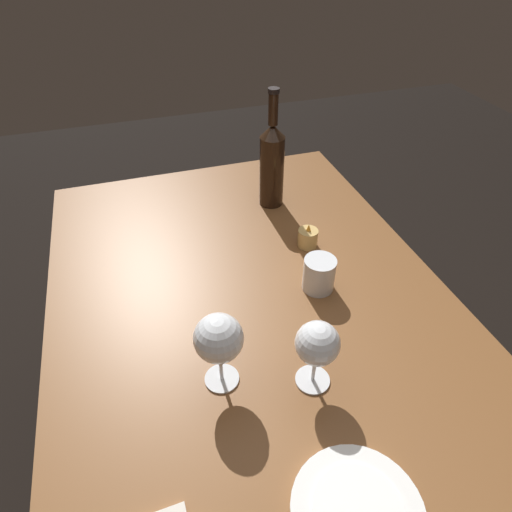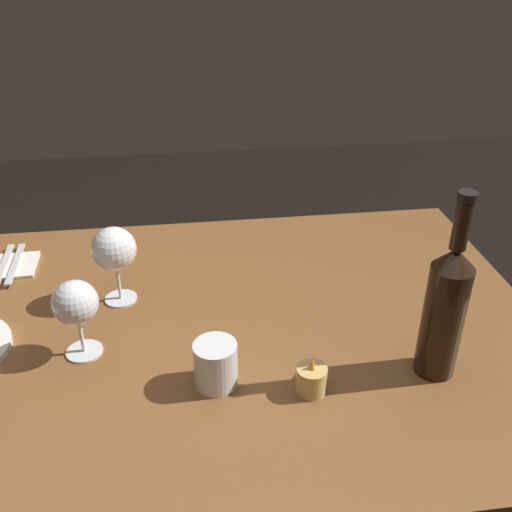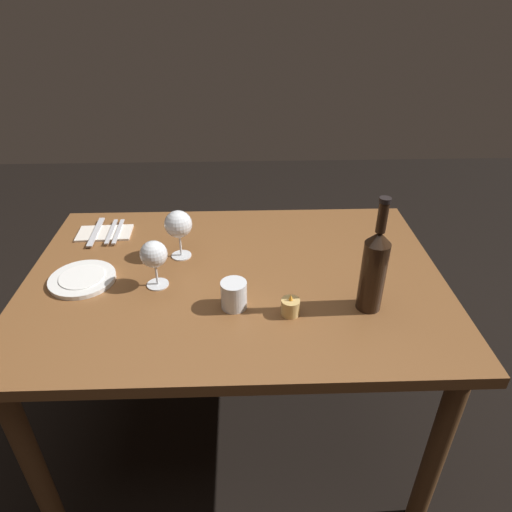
{
  "view_description": "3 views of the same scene",
  "coord_description": "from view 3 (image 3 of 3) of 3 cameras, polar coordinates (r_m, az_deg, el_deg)",
  "views": [
    {
      "loc": [
        0.66,
        -0.2,
        1.45
      ],
      "look_at": [
        -0.02,
        0.01,
        0.86
      ],
      "focal_mm": 30.58,
      "sensor_mm": 36.0,
      "label": 1
    },
    {
      "loc": [
        0.03,
        0.9,
        1.43
      ],
      "look_at": [
        -0.1,
        -0.06,
        0.86
      ],
      "focal_mm": 40.7,
      "sensor_mm": 36.0,
      "label": 2
    },
    {
      "loc": [
        -0.03,
        1.18,
        1.55
      ],
      "look_at": [
        -0.07,
        -0.02,
        0.79
      ],
      "focal_mm": 31.91,
      "sensor_mm": 36.0,
      "label": 3
    }
  ],
  "objects": [
    {
      "name": "dining_table",
      "position": [
        1.48,
        -2.62,
        -5.24
      ],
      "size": [
        1.3,
        0.9,
        0.74
      ],
      "color": "brown",
      "rests_on": "ground"
    },
    {
      "name": "wine_glass_left",
      "position": [
        1.48,
        -9.7,
        3.83
      ],
      "size": [
        0.09,
        0.09,
        0.17
      ],
      "color": "white",
      "rests_on": "dining_table"
    },
    {
      "name": "dinner_plate",
      "position": [
        1.5,
        -20.94,
        -2.69
      ],
      "size": [
        0.2,
        0.2,
        0.02
      ],
      "color": "white",
      "rests_on": "dining_table"
    },
    {
      "name": "table_knife",
      "position": [
        1.74,
        -19.42,
        2.89
      ],
      "size": [
        0.03,
        0.21,
        0.0
      ],
      "color": "silver",
      "rests_on": "folded_napkin"
    },
    {
      "name": "wine_glass_right",
      "position": [
        1.36,
        -12.69,
        0.08
      ],
      "size": [
        0.08,
        0.08,
        0.15
      ],
      "color": "white",
      "rests_on": "dining_table"
    },
    {
      "name": "water_tumbler",
      "position": [
        1.28,
        -2.69,
        -5.04
      ],
      "size": [
        0.07,
        0.07,
        0.08
      ],
      "color": "white",
      "rests_on": "dining_table"
    },
    {
      "name": "fork_inner",
      "position": [
        1.73,
        -17.68,
        2.95
      ],
      "size": [
        0.02,
        0.18,
        0.0
      ],
      "color": "silver",
      "rests_on": "folded_napkin"
    },
    {
      "name": "fork_outer",
      "position": [
        1.72,
        -16.88,
        2.98
      ],
      "size": [
        0.02,
        0.18,
        0.0
      ],
      "color": "silver",
      "rests_on": "folded_napkin"
    },
    {
      "name": "ground_plane",
      "position": [
        1.95,
        -2.12,
        -20.63
      ],
      "size": [
        6.0,
        6.0,
        0.0
      ],
      "primitive_type": "plane",
      "color": "black"
    },
    {
      "name": "folded_napkin",
      "position": [
        1.74,
        -18.44,
        2.74
      ],
      "size": [
        0.19,
        0.12,
        0.01
      ],
      "color": "silver",
      "rests_on": "dining_table"
    },
    {
      "name": "wine_bottle",
      "position": [
        1.26,
        14.56,
        -1.52
      ],
      "size": [
        0.07,
        0.07,
        0.34
      ],
      "color": "black",
      "rests_on": "dining_table"
    },
    {
      "name": "votive_candle",
      "position": [
        1.26,
        4.32,
        -6.44
      ],
      "size": [
        0.05,
        0.05,
        0.07
      ],
      "color": "#DBB266",
      "rests_on": "dining_table"
    }
  ]
}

